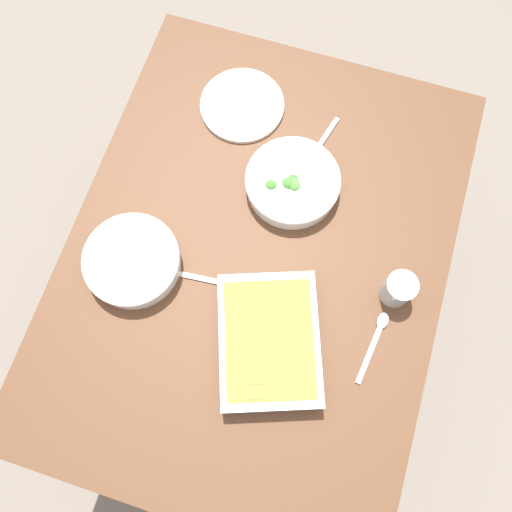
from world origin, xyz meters
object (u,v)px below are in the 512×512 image
object	(u,v)px
spoon_by_broccoli	(315,151)
spoon_spare	(376,337)
broccoli_bowl	(292,183)
spoon_by_stew	(181,274)
stew_bowl	(132,261)
drink_cup	(398,290)
side_plate	(242,105)
baking_dish	(269,341)

from	to	relation	value
spoon_by_broccoli	spoon_spare	bearing A→B (deg)	32.04
broccoli_bowl	spoon_by_stew	distance (m)	0.35
spoon_by_stew	spoon_by_broccoli	bearing A→B (deg)	151.95
stew_bowl	spoon_spare	bearing A→B (deg)	90.35
spoon_by_stew	spoon_spare	bearing A→B (deg)	89.21
stew_bowl	spoon_spare	world-z (taller)	stew_bowl
drink_cup	spoon_by_broccoli	bearing A→B (deg)	-137.60
spoon_by_stew	spoon_spare	world-z (taller)	same
drink_cup	side_plate	size ratio (longest dim) A/B	0.39
stew_bowl	broccoli_bowl	distance (m)	0.43
stew_bowl	drink_cup	world-z (taller)	drink_cup
broccoli_bowl	baking_dish	xyz separation A→B (m)	(0.39, 0.06, 0.00)
baking_dish	side_plate	distance (m)	0.62
baking_dish	spoon_spare	xyz separation A→B (m)	(-0.09, 0.23, -0.03)
baking_dish	side_plate	xyz separation A→B (m)	(-0.57, -0.25, -0.03)
broccoli_bowl	side_plate	size ratio (longest dim) A/B	1.06
broccoli_bowl	spoon_by_stew	world-z (taller)	broccoli_bowl
spoon_by_broccoli	spoon_spare	distance (m)	0.49
spoon_spare	baking_dish	bearing A→B (deg)	-69.72
stew_bowl	spoon_spare	distance (m)	0.59
stew_bowl	spoon_by_broccoli	size ratio (longest dim) A/B	1.30
side_plate	spoon_by_stew	bearing A→B (deg)	0.22
baking_dish	spoon_by_broccoli	size ratio (longest dim) A/B	2.05
baking_dish	side_plate	world-z (taller)	baking_dish
baking_dish	stew_bowl	bearing A→B (deg)	-102.81
side_plate	spoon_by_stew	world-z (taller)	side_plate
stew_bowl	broccoli_bowl	xyz separation A→B (m)	(-0.30, 0.30, -0.00)
broccoli_bowl	spoon_spare	size ratio (longest dim) A/B	1.33
side_plate	spoon_by_stew	xyz separation A→B (m)	(0.48, 0.00, -0.00)
drink_cup	spoon_spare	size ratio (longest dim) A/B	0.48
stew_bowl	spoon_by_stew	world-z (taller)	stew_bowl
stew_bowl	side_plate	xyz separation A→B (m)	(-0.49, 0.11, -0.03)
side_plate	spoon_by_broccoli	world-z (taller)	side_plate
spoon_spare	spoon_by_broccoli	bearing A→B (deg)	-147.96
side_plate	broccoli_bowl	bearing A→B (deg)	45.84
spoon_spare	spoon_by_stew	bearing A→B (deg)	-90.79
broccoli_bowl	spoon_by_stew	bearing A→B (deg)	-32.42
drink_cup	side_plate	world-z (taller)	drink_cup
broccoli_bowl	side_plate	bearing A→B (deg)	-134.16
stew_bowl	side_plate	world-z (taller)	stew_bowl
stew_bowl	baking_dish	bearing A→B (deg)	77.19
drink_cup	spoon_by_stew	world-z (taller)	drink_cup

